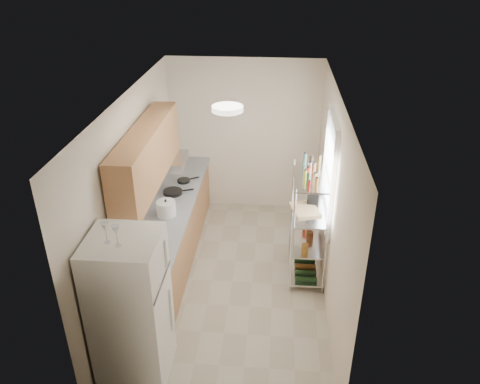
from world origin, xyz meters
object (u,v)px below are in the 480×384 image
object	(u,v)px
refrigerator	(131,309)
rice_cooker	(166,208)
cutting_board	(305,209)
espresso_machine	(313,194)
frying_pan_large	(173,192)

from	to	relation	value
refrigerator	rice_cooker	world-z (taller)	refrigerator
cutting_board	refrigerator	bearing A→B (deg)	-134.00
rice_cooker	espresso_machine	distance (m)	1.99
refrigerator	cutting_board	distance (m)	2.62
refrigerator	rice_cooker	xyz separation A→B (m)	(-0.03, 1.79, 0.16)
refrigerator	cutting_board	bearing A→B (deg)	46.00
frying_pan_large	espresso_machine	xyz separation A→B (m)	(2.01, -0.31, 0.22)
rice_cooker	espresso_machine	bearing A→B (deg)	8.84
cutting_board	espresso_machine	world-z (taller)	espresso_machine
rice_cooker	espresso_machine	world-z (taller)	espresso_machine
espresso_machine	cutting_board	bearing A→B (deg)	-112.61
refrigerator	espresso_machine	size ratio (longest dim) A/B	6.52
refrigerator	espresso_machine	world-z (taller)	refrigerator
rice_cooker	frying_pan_large	bearing A→B (deg)	94.36
rice_cooker	cutting_board	world-z (taller)	rice_cooker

